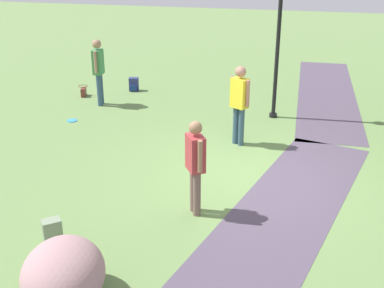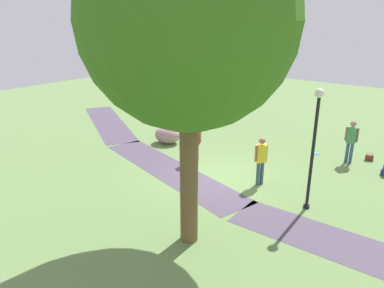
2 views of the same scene
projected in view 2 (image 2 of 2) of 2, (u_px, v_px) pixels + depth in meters
The scene contains 13 objects.
ground_plane at pixel (215, 178), 13.72m from camera, with size 48.00×48.00×0.00m, color #66864B.
footpath_segment_near at pixel (379, 258), 9.16m from camera, with size 8.02×1.77×0.01m.
footpath_segment_mid at pixel (170, 170), 14.45m from camera, with size 8.16×3.62×0.01m.
footpath_segment_far at pixel (108, 123), 20.95m from camera, with size 7.77×5.37×0.01m.
large_shade_tree at pixel (188, 21), 8.10m from camera, with size 5.03×5.03×8.21m.
lamp_post at pixel (314, 138), 10.83m from camera, with size 0.28×0.28×3.84m.
lawn_boulder at pixel (168, 135), 17.43m from camera, with size 1.49×1.36×0.84m.
woman_with_handbag at pixel (351, 139), 14.83m from camera, with size 0.52×0.28×1.81m.
man_near_boulder at pixel (261, 157), 12.89m from camera, with size 0.39×0.46×1.79m.
passerby_on_path at pixel (195, 140), 14.95m from camera, with size 0.45×0.39×1.65m.
handbag_on_grass at pixel (369, 157), 15.37m from camera, with size 0.34×0.34×0.31m.
backpack_by_boulder at pixel (197, 140), 17.43m from camera, with size 0.35×0.35×0.40m.
frisbee_on_grass at pixel (316, 154), 16.15m from camera, with size 0.25×0.25×0.02m.
Camera 2 is at (-7.04, 10.39, 5.75)m, focal length 33.98 mm.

